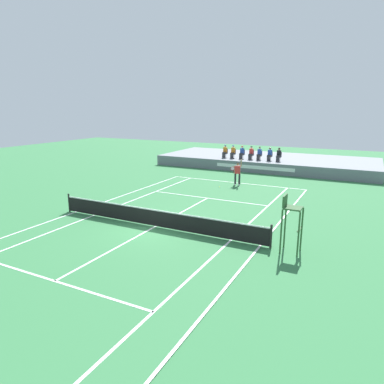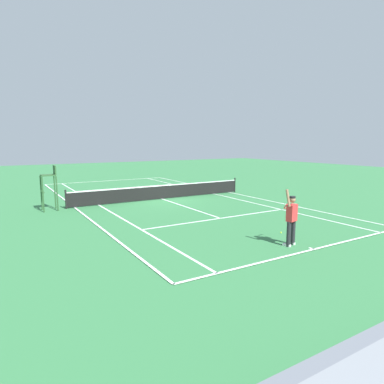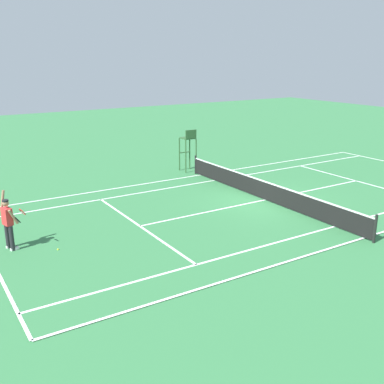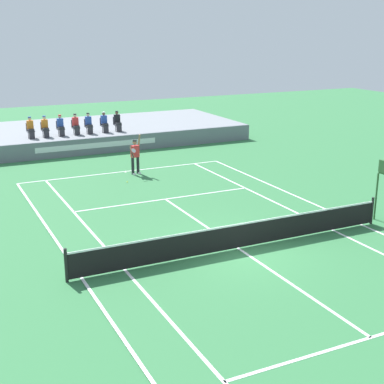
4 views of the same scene
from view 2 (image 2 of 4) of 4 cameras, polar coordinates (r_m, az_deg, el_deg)
name	(u,v)px [view 2 (image 2 of 4)]	position (r m, az deg, el deg)	size (l,w,h in m)	color
ground_plane	(162,199)	(21.64, -5.11, -1.27)	(80.00, 80.00, 0.00)	#337542
court	(162,199)	(21.64, -5.11, -1.24)	(11.08, 23.88, 0.03)	#337542
net	(162,191)	(21.56, -5.13, 0.10)	(11.98, 0.10, 1.07)	black
tennis_player	(291,219)	(12.34, 16.66, -4.44)	(0.74, 0.76, 2.08)	#232328
tennis_ball	(281,233)	(14.11, 15.01, -6.75)	(0.07, 0.07, 0.07)	#D1E533
umpire_chair	(50,182)	(19.47, -23.22, 1.59)	(0.77, 0.77, 2.44)	#2D562D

